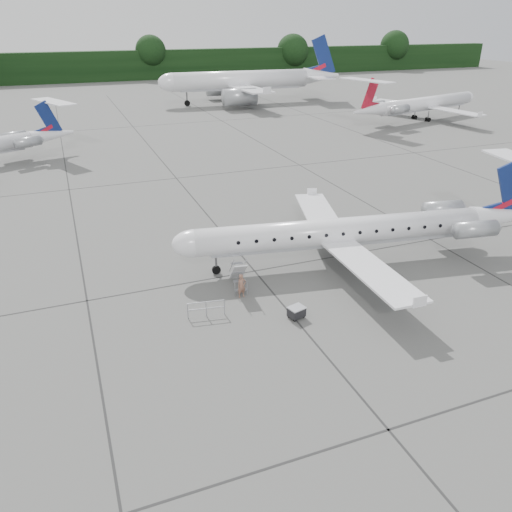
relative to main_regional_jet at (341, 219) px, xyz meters
name	(u,v)px	position (x,y,z in m)	size (l,w,h in m)	color
ground	(367,281)	(0.39, -3.32, -3.42)	(320.00, 320.00, 0.00)	#5B5B59
treeline	(117,66)	(0.39, 126.68, 0.58)	(260.00, 4.00, 8.00)	black
main_regional_jet	(341,219)	(0.00, 0.00, 0.00)	(26.70, 19.22, 6.85)	white
airstair	(238,273)	(-8.06, -0.87, -2.35)	(0.85, 2.37, 2.15)	white
passenger	(242,286)	(-8.28, -2.19, -2.62)	(0.58, 0.38, 1.60)	brown
safety_railing	(206,309)	(-11.05, -3.60, -2.92)	(2.20, 0.08, 1.00)	#96989E
baggage_cart	(296,312)	(-6.08, -5.70, -3.03)	(0.90, 0.73, 0.78)	black
bg_narrowbody	(241,71)	(18.86, 73.84, 3.08)	(36.23, 26.09, 13.01)	white
bg_regional_right	(428,97)	(42.93, 44.63, 0.49)	(29.82, 21.47, 7.82)	white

